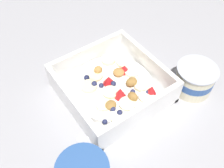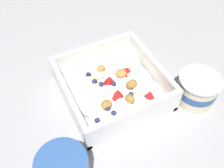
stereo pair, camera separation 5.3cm
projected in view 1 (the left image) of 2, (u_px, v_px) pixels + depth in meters
name	position (u px, v px, depth m)	size (l,w,h in m)	color
ground_plane	(119.00, 93.00, 0.55)	(2.40, 2.40, 0.00)	#9E9EA3
fruit_bowl	(113.00, 87.00, 0.54)	(0.20, 0.20, 0.06)	white
spoon	(140.00, 132.00, 0.49)	(0.10, 0.16, 0.01)	silver
yogurt_cup	(194.00, 79.00, 0.54)	(0.09, 0.09, 0.06)	beige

